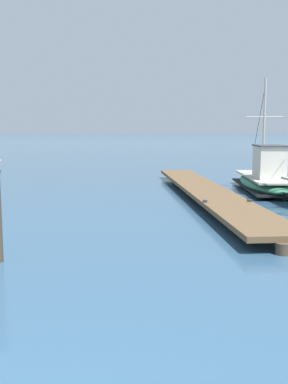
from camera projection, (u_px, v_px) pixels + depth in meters
name	position (u px, v px, depth m)	size (l,w,h in m)	color
floating_dock	(206.00, 191.00, 19.64)	(2.69, 17.61, 0.53)	brown
fishing_boat_1	(265.00, 178.00, 22.03)	(3.09, 7.00, 5.38)	#337556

